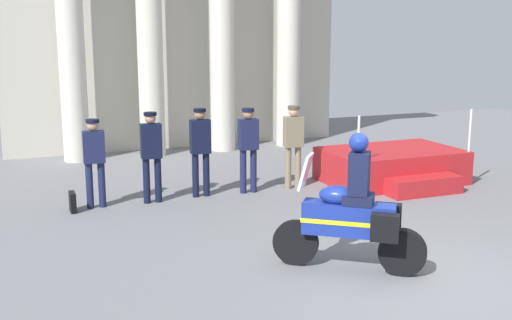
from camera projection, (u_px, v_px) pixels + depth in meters
name	position (u px, v px, depth m)	size (l,w,h in m)	color
ground_plane	(421.00, 280.00, 8.39)	(28.00, 28.00, 0.00)	slate
reviewing_stand	(393.00, 167.00, 13.64)	(2.83, 2.34, 1.60)	#B21E23
officer_in_row_0	(94.00, 156.00, 11.60)	(0.39, 0.24, 1.64)	#191E42
officer_in_row_1	(151.00, 150.00, 11.92)	(0.39, 0.24, 1.72)	black
officer_in_row_2	(200.00, 145.00, 12.37)	(0.39, 0.24, 1.73)	black
officer_in_row_3	(248.00, 143.00, 12.66)	(0.39, 0.24, 1.70)	#191E42
officer_in_row_4	(293.00, 140.00, 13.00)	(0.39, 0.24, 1.70)	#7A7056
motorcycle_with_rider	(354.00, 214.00, 8.59)	(1.73, 1.37, 1.90)	black
briefcase_on_ground	(73.00, 202.00, 11.48)	(0.10, 0.32, 0.36)	black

